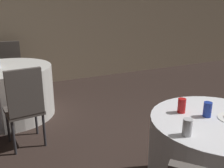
{
  "coord_description": "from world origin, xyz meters",
  "views": [
    {
      "loc": [
        -1.57,
        -1.23,
        1.61
      ],
      "look_at": [
        -0.54,
        0.91,
        0.85
      ],
      "focal_mm": 40.0,
      "sensor_mm": 36.0,
      "label": 1
    }
  ],
  "objects_px": {
    "table_far": "(9,92)",
    "soda_can_red": "(182,106)",
    "table_near": "(212,161)",
    "chair_far_south": "(25,102)",
    "soda_can_silver": "(187,127)",
    "chair_far_north": "(11,64)",
    "soda_can_blue": "(207,109)"
  },
  "relations": [
    {
      "from": "chair_far_north",
      "to": "table_far",
      "type": "bearing_deg",
      "value": 90.0
    },
    {
      "from": "chair_far_south",
      "to": "soda_can_silver",
      "type": "xyz_separation_m",
      "value": [
        0.88,
        -1.6,
        0.25
      ]
    },
    {
      "from": "soda_can_red",
      "to": "soda_can_blue",
      "type": "relative_size",
      "value": 1.0
    },
    {
      "from": "table_far",
      "to": "soda_can_silver",
      "type": "distance_m",
      "value": 2.88
    },
    {
      "from": "chair_far_north",
      "to": "soda_can_red",
      "type": "xyz_separation_m",
      "value": [
        1.09,
        -3.41,
        0.25
      ]
    },
    {
      "from": "soda_can_blue",
      "to": "soda_can_silver",
      "type": "bearing_deg",
      "value": -155.0
    },
    {
      "from": "table_near",
      "to": "chair_far_south",
      "type": "relative_size",
      "value": 1.08
    },
    {
      "from": "table_far",
      "to": "soda_can_red",
      "type": "distance_m",
      "value": 2.68
    },
    {
      "from": "table_far",
      "to": "soda_can_blue",
      "type": "distance_m",
      "value": 2.87
    },
    {
      "from": "table_near",
      "to": "soda_can_red",
      "type": "relative_size",
      "value": 8.58
    },
    {
      "from": "soda_can_silver",
      "to": "soda_can_red",
      "type": "bearing_deg",
      "value": 54.9
    },
    {
      "from": "soda_can_red",
      "to": "soda_can_silver",
      "type": "bearing_deg",
      "value": -125.1
    },
    {
      "from": "table_far",
      "to": "soda_can_blue",
      "type": "height_order",
      "value": "soda_can_blue"
    },
    {
      "from": "soda_can_blue",
      "to": "chair_far_south",
      "type": "bearing_deg",
      "value": 130.77
    },
    {
      "from": "table_far",
      "to": "soda_can_silver",
      "type": "bearing_deg",
      "value": -69.42
    },
    {
      "from": "soda_can_red",
      "to": "chair_far_south",
      "type": "bearing_deg",
      "value": 130.76
    },
    {
      "from": "chair_far_north",
      "to": "soda_can_silver",
      "type": "bearing_deg",
      "value": 110.19
    },
    {
      "from": "table_far",
      "to": "chair_far_south",
      "type": "distance_m",
      "value": 1.08
    },
    {
      "from": "chair_far_south",
      "to": "chair_far_north",
      "type": "bearing_deg",
      "value": 83.38
    },
    {
      "from": "soda_can_silver",
      "to": "chair_far_north",
      "type": "bearing_deg",
      "value": 103.14
    },
    {
      "from": "table_near",
      "to": "soda_can_silver",
      "type": "xyz_separation_m",
      "value": [
        -0.39,
        -0.08,
        0.44
      ]
    },
    {
      "from": "table_near",
      "to": "soda_can_red",
      "type": "height_order",
      "value": "soda_can_red"
    },
    {
      "from": "chair_far_north",
      "to": "chair_far_south",
      "type": "bearing_deg",
      "value": 96.62
    },
    {
      "from": "table_near",
      "to": "chair_far_south",
      "type": "distance_m",
      "value": 1.99
    },
    {
      "from": "table_far",
      "to": "chair_far_north",
      "type": "distance_m",
      "value": 1.08
    },
    {
      "from": "chair_far_north",
      "to": "soda_can_blue",
      "type": "xyz_separation_m",
      "value": [
        1.22,
        -3.56,
        0.25
      ]
    },
    {
      "from": "table_far",
      "to": "chair_far_north",
      "type": "xyz_separation_m",
      "value": [
        0.13,
        1.06,
        0.19
      ]
    },
    {
      "from": "table_near",
      "to": "table_far",
      "type": "distance_m",
      "value": 2.93
    },
    {
      "from": "chair_far_north",
      "to": "soda_can_red",
      "type": "distance_m",
      "value": 3.58
    },
    {
      "from": "soda_can_red",
      "to": "soda_can_blue",
      "type": "bearing_deg",
      "value": -49.17
    },
    {
      "from": "table_near",
      "to": "table_far",
      "type": "bearing_deg",
      "value": 118.34
    },
    {
      "from": "soda_can_silver",
      "to": "table_near",
      "type": "bearing_deg",
      "value": 12.16
    }
  ]
}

